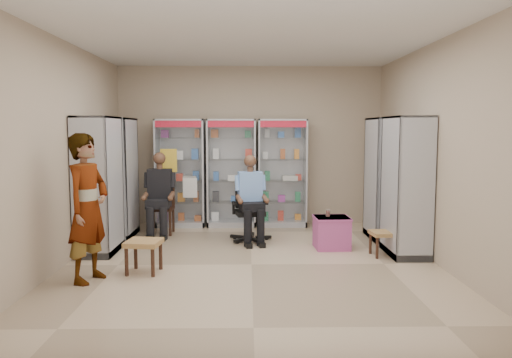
{
  "coord_description": "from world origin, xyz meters",
  "views": [
    {
      "loc": [
        -0.06,
        -6.57,
        1.82
      ],
      "look_at": [
        0.07,
        0.7,
        1.09
      ],
      "focal_mm": 35.0,
      "sensor_mm": 36.0,
      "label": 1
    }
  ],
  "objects_px": {
    "pink_trunk": "(332,233)",
    "woven_stool_b": "(144,256)",
    "cabinet_right_far": "(385,179)",
    "cabinet_left_far": "(118,178)",
    "cabinet_back_mid": "(232,173)",
    "office_chair": "(250,209)",
    "cabinet_back_right": "(282,173)",
    "wooden_chair": "(161,207)",
    "seated_shopkeeper": "(250,201)",
    "cabinet_right_near": "(406,186)",
    "woven_stool_a": "(383,244)",
    "cabinet_back_left": "(181,173)",
    "cabinet_left_near": "(98,185)",
    "standing_man": "(88,208)"
  },
  "relations": [
    {
      "from": "pink_trunk",
      "to": "woven_stool_b",
      "type": "height_order",
      "value": "pink_trunk"
    },
    {
      "from": "cabinet_right_far",
      "to": "cabinet_left_far",
      "type": "distance_m",
      "value": 4.46
    },
    {
      "from": "cabinet_back_mid",
      "to": "woven_stool_b",
      "type": "bearing_deg",
      "value": -108.25
    },
    {
      "from": "office_chair",
      "to": "pink_trunk",
      "type": "xyz_separation_m",
      "value": [
        1.24,
        -0.55,
        -0.27
      ]
    },
    {
      "from": "pink_trunk",
      "to": "office_chair",
      "type": "bearing_deg",
      "value": 156.01
    },
    {
      "from": "cabinet_back_right",
      "to": "cabinet_left_far",
      "type": "height_order",
      "value": "same"
    },
    {
      "from": "cabinet_back_mid",
      "to": "wooden_chair",
      "type": "height_order",
      "value": "cabinet_back_mid"
    },
    {
      "from": "wooden_chair",
      "to": "seated_shopkeeper",
      "type": "relative_size",
      "value": 0.71
    },
    {
      "from": "cabinet_right_near",
      "to": "woven_stool_a",
      "type": "relative_size",
      "value": 5.6
    },
    {
      "from": "cabinet_back_left",
      "to": "cabinet_left_near",
      "type": "distance_m",
      "value": 2.23
    },
    {
      "from": "cabinet_left_near",
      "to": "wooden_chair",
      "type": "distance_m",
      "value": 1.56
    },
    {
      "from": "seated_shopkeeper",
      "to": "standing_man",
      "type": "height_order",
      "value": "standing_man"
    },
    {
      "from": "wooden_chair",
      "to": "standing_man",
      "type": "distance_m",
      "value": 2.75
    },
    {
      "from": "office_chair",
      "to": "woven_stool_a",
      "type": "height_order",
      "value": "office_chair"
    },
    {
      "from": "cabinet_back_left",
      "to": "woven_stool_b",
      "type": "height_order",
      "value": "cabinet_back_left"
    },
    {
      "from": "wooden_chair",
      "to": "office_chair",
      "type": "distance_m",
      "value": 1.63
    },
    {
      "from": "cabinet_back_left",
      "to": "office_chair",
      "type": "relative_size",
      "value": 1.94
    },
    {
      "from": "standing_man",
      "to": "seated_shopkeeper",
      "type": "bearing_deg",
      "value": -24.48
    },
    {
      "from": "cabinet_left_near",
      "to": "seated_shopkeeper",
      "type": "height_order",
      "value": "cabinet_left_near"
    },
    {
      "from": "wooden_chair",
      "to": "cabinet_left_near",
      "type": "bearing_deg",
      "value": -117.61
    },
    {
      "from": "woven_stool_a",
      "to": "office_chair",
      "type": "bearing_deg",
      "value": 151.7
    },
    {
      "from": "cabinet_right_far",
      "to": "pink_trunk",
      "type": "height_order",
      "value": "cabinet_right_far"
    },
    {
      "from": "cabinet_right_near",
      "to": "woven_stool_b",
      "type": "xyz_separation_m",
      "value": [
        -3.6,
        -0.86,
        -0.79
      ]
    },
    {
      "from": "woven_stool_b",
      "to": "seated_shopkeeper",
      "type": "bearing_deg",
      "value": 52.41
    },
    {
      "from": "cabinet_back_right",
      "to": "pink_trunk",
      "type": "xyz_separation_m",
      "value": [
        0.63,
        -1.83,
        -0.76
      ]
    },
    {
      "from": "cabinet_right_near",
      "to": "standing_man",
      "type": "distance_m",
      "value": 4.35
    },
    {
      "from": "cabinet_left_far",
      "to": "cabinet_left_near",
      "type": "height_order",
      "value": "same"
    },
    {
      "from": "office_chair",
      "to": "seated_shopkeeper",
      "type": "distance_m",
      "value": 0.15
    },
    {
      "from": "wooden_chair",
      "to": "standing_man",
      "type": "relative_size",
      "value": 0.53
    },
    {
      "from": "wooden_chair",
      "to": "office_chair",
      "type": "relative_size",
      "value": 0.91
    },
    {
      "from": "pink_trunk",
      "to": "woven_stool_a",
      "type": "distance_m",
      "value": 0.82
    },
    {
      "from": "cabinet_back_left",
      "to": "wooden_chair",
      "type": "height_order",
      "value": "cabinet_back_left"
    },
    {
      "from": "cabinet_back_mid",
      "to": "wooden_chair",
      "type": "bearing_deg",
      "value": -148.69
    },
    {
      "from": "cabinet_back_left",
      "to": "cabinet_right_near",
      "type": "distance_m",
      "value": 4.18
    },
    {
      "from": "cabinet_back_left",
      "to": "cabinet_right_far",
      "type": "distance_m",
      "value": 3.71
    },
    {
      "from": "cabinet_back_right",
      "to": "woven_stool_b",
      "type": "bearing_deg",
      "value": -122.52
    },
    {
      "from": "cabinet_back_right",
      "to": "cabinet_left_far",
      "type": "distance_m",
      "value": 2.98
    },
    {
      "from": "cabinet_back_left",
      "to": "seated_shopkeeper",
      "type": "relative_size",
      "value": 1.52
    },
    {
      "from": "standing_man",
      "to": "pink_trunk",
      "type": "bearing_deg",
      "value": -45.15
    },
    {
      "from": "cabinet_right_near",
      "to": "seated_shopkeeper",
      "type": "distance_m",
      "value": 2.44
    },
    {
      "from": "pink_trunk",
      "to": "cabinet_back_left",
      "type": "bearing_deg",
      "value": 144.15
    },
    {
      "from": "cabinet_back_right",
      "to": "cabinet_right_near",
      "type": "relative_size",
      "value": 1.0
    },
    {
      "from": "cabinet_left_near",
      "to": "wooden_chair",
      "type": "relative_size",
      "value": 2.13
    },
    {
      "from": "seated_shopkeeper",
      "to": "pink_trunk",
      "type": "height_order",
      "value": "seated_shopkeeper"
    },
    {
      "from": "cabinet_left_near",
      "to": "woven_stool_a",
      "type": "height_order",
      "value": "cabinet_left_near"
    },
    {
      "from": "cabinet_back_mid",
      "to": "cabinet_back_right",
      "type": "distance_m",
      "value": 0.95
    },
    {
      "from": "pink_trunk",
      "to": "woven_stool_a",
      "type": "bearing_deg",
      "value": -35.5
    },
    {
      "from": "cabinet_back_right",
      "to": "woven_stool_a",
      "type": "relative_size",
      "value": 5.6
    },
    {
      "from": "cabinet_left_far",
      "to": "cabinet_left_near",
      "type": "bearing_deg",
      "value": -0.0
    },
    {
      "from": "woven_stool_b",
      "to": "cabinet_back_right",
      "type": "bearing_deg",
      "value": 57.48
    }
  ]
}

